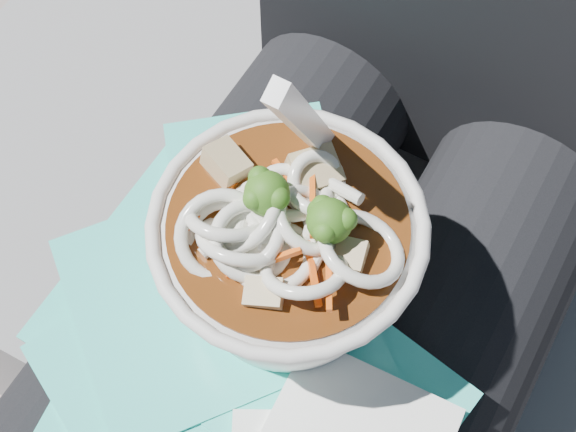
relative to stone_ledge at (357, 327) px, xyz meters
The scene contains 5 objects.
stone_ledge is the anchor object (origin of this frame).
lap 0.34m from the stone_ledge, 90.00° to the right, with size 0.35×0.48×0.16m.
person_body 0.33m from the stone_ledge, 90.00° to the right, with size 0.34×0.94×0.99m.
plastic_bag 0.43m from the stone_ledge, 101.75° to the right, with size 0.31×0.34×0.02m.
udon_bowl 0.48m from the stone_ledge, 95.72° to the right, with size 0.18×0.18×0.21m.
Camera 1 is at (0.09, -0.18, 1.13)m, focal length 50.00 mm.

